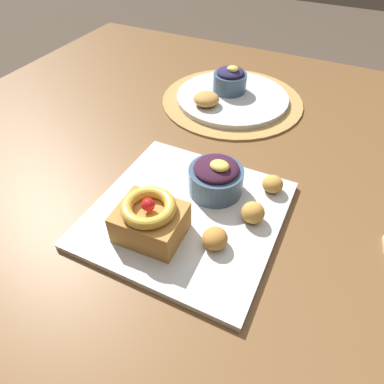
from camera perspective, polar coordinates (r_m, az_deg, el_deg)
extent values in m
plane|color=brown|center=(1.30, 6.63, -21.11)|extent=(8.00, 8.00, 0.00)
cube|color=brown|center=(0.73, 11.11, 3.54)|extent=(1.55, 1.12, 0.04)
cylinder|color=brown|center=(1.54, -10.31, 10.56)|extent=(0.07, 0.07, 0.69)
cylinder|color=#AD894C|center=(0.91, 6.61, 14.78)|extent=(0.35, 0.35, 0.00)
cube|color=silver|center=(0.59, -0.85, -3.59)|extent=(0.31, 0.31, 0.01)
cube|color=#B77F3D|center=(0.54, -6.86, -5.06)|extent=(0.10, 0.09, 0.05)
torus|color=gold|center=(0.51, -7.19, -2.50)|extent=(0.09, 0.09, 0.02)
sphere|color=red|center=(0.51, -7.23, -2.10)|extent=(0.02, 0.02, 0.02)
cylinder|color=#3D5675|center=(0.61, 3.92, 1.94)|extent=(0.10, 0.10, 0.05)
ellipsoid|color=#38192D|center=(0.59, 4.04, 3.92)|extent=(0.08, 0.08, 0.02)
ellipsoid|color=#E5CC56|center=(0.58, 4.57, 4.35)|extent=(0.03, 0.03, 0.01)
ellipsoid|color=#BC7F38|center=(0.53, 4.15, -7.77)|extent=(0.04, 0.04, 0.03)
ellipsoid|color=gold|center=(0.57, 10.01, -3.36)|extent=(0.04, 0.04, 0.04)
ellipsoid|color=gold|center=(0.63, 13.14, 1.28)|extent=(0.04, 0.04, 0.03)
cylinder|color=silver|center=(0.91, 6.65, 15.25)|extent=(0.28, 0.28, 0.01)
cylinder|color=#3D5675|center=(0.92, 6.25, 17.52)|extent=(0.08, 0.08, 0.04)
ellipsoid|color=#28234C|center=(0.90, 6.38, 19.01)|extent=(0.07, 0.07, 0.02)
ellipsoid|color=#EAD666|center=(0.89, 6.73, 19.53)|extent=(0.03, 0.02, 0.01)
ellipsoid|color=#C68E47|center=(0.85, 2.39, 15.07)|extent=(0.06, 0.06, 0.03)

